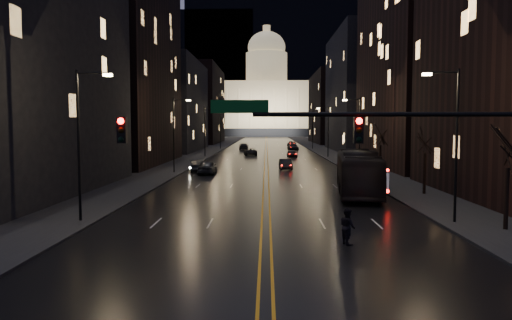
# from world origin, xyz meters

# --- Properties ---
(ground) EXTENTS (900.00, 900.00, 0.00)m
(ground) POSITION_xyz_m (0.00, 0.00, 0.00)
(ground) COLOR black
(ground) RESTS_ON ground
(road) EXTENTS (20.00, 320.00, 0.02)m
(road) POSITION_xyz_m (0.00, 130.00, 0.01)
(road) COLOR black
(road) RESTS_ON ground
(sidewalk_left) EXTENTS (8.00, 320.00, 0.16)m
(sidewalk_left) POSITION_xyz_m (-14.00, 130.00, 0.08)
(sidewalk_left) COLOR black
(sidewalk_left) RESTS_ON ground
(sidewalk_right) EXTENTS (8.00, 320.00, 0.16)m
(sidewalk_right) POSITION_xyz_m (14.00, 130.00, 0.08)
(sidewalk_right) COLOR black
(sidewalk_right) RESTS_ON ground
(center_line) EXTENTS (0.62, 320.00, 0.01)m
(center_line) POSITION_xyz_m (0.00, 130.00, 0.03)
(center_line) COLOR orange
(center_line) RESTS_ON road
(building_left_near) EXTENTS (12.00, 28.00, 22.00)m
(building_left_near) POSITION_xyz_m (-21.00, 22.00, 11.00)
(building_left_near) COLOR black
(building_left_near) RESTS_ON ground
(building_left_mid) EXTENTS (12.00, 30.00, 28.00)m
(building_left_mid) POSITION_xyz_m (-21.00, 54.00, 14.00)
(building_left_mid) COLOR black
(building_left_mid) RESTS_ON ground
(building_left_far) EXTENTS (12.00, 34.00, 20.00)m
(building_left_far) POSITION_xyz_m (-21.00, 92.00, 10.00)
(building_left_far) COLOR black
(building_left_far) RESTS_ON ground
(building_left_dist) EXTENTS (12.00, 40.00, 24.00)m
(building_left_dist) POSITION_xyz_m (-21.00, 140.00, 12.00)
(building_left_dist) COLOR black
(building_left_dist) RESTS_ON ground
(building_right_tall) EXTENTS (12.00, 30.00, 38.00)m
(building_right_tall) POSITION_xyz_m (21.00, 50.00, 19.00)
(building_right_tall) COLOR black
(building_right_tall) RESTS_ON ground
(building_right_mid) EXTENTS (12.00, 34.00, 26.00)m
(building_right_mid) POSITION_xyz_m (21.00, 92.00, 13.00)
(building_right_mid) COLOR black
(building_right_mid) RESTS_ON ground
(building_right_dist) EXTENTS (12.00, 40.00, 22.00)m
(building_right_dist) POSITION_xyz_m (21.00, 140.00, 11.00)
(building_right_dist) COLOR black
(building_right_dist) RESTS_ON ground
(mountain_ridge) EXTENTS (520.00, 60.00, 130.00)m
(mountain_ridge) POSITION_xyz_m (40.00, 380.00, 65.00)
(mountain_ridge) COLOR black
(mountain_ridge) RESTS_ON ground
(capitol) EXTENTS (90.00, 50.00, 58.50)m
(capitol) POSITION_xyz_m (0.00, 250.00, 17.15)
(capitol) COLOR black
(capitol) RESTS_ON ground
(traffic_signal) EXTENTS (17.29, 0.45, 7.00)m
(traffic_signal) POSITION_xyz_m (5.91, -0.00, 5.10)
(traffic_signal) COLOR black
(traffic_signal) RESTS_ON ground
(streetlamp_right_near) EXTENTS (2.13, 0.25, 9.00)m
(streetlamp_right_near) POSITION_xyz_m (10.81, 10.00, 5.08)
(streetlamp_right_near) COLOR black
(streetlamp_right_near) RESTS_ON ground
(streetlamp_left_near) EXTENTS (2.13, 0.25, 9.00)m
(streetlamp_left_near) POSITION_xyz_m (-10.81, 10.00, 5.08)
(streetlamp_left_near) COLOR black
(streetlamp_left_near) RESTS_ON ground
(streetlamp_right_mid) EXTENTS (2.13, 0.25, 9.00)m
(streetlamp_right_mid) POSITION_xyz_m (10.81, 40.00, 5.08)
(streetlamp_right_mid) COLOR black
(streetlamp_right_mid) RESTS_ON ground
(streetlamp_left_mid) EXTENTS (2.13, 0.25, 9.00)m
(streetlamp_left_mid) POSITION_xyz_m (-10.81, 40.00, 5.08)
(streetlamp_left_mid) COLOR black
(streetlamp_left_mid) RESTS_ON ground
(streetlamp_right_far) EXTENTS (2.13, 0.25, 9.00)m
(streetlamp_right_far) POSITION_xyz_m (10.81, 70.00, 5.08)
(streetlamp_right_far) COLOR black
(streetlamp_right_far) RESTS_ON ground
(streetlamp_left_far) EXTENTS (2.13, 0.25, 9.00)m
(streetlamp_left_far) POSITION_xyz_m (-10.81, 70.00, 5.08)
(streetlamp_left_far) COLOR black
(streetlamp_left_far) RESTS_ON ground
(streetlamp_right_dist) EXTENTS (2.13, 0.25, 9.00)m
(streetlamp_right_dist) POSITION_xyz_m (10.81, 100.00, 5.08)
(streetlamp_right_dist) COLOR black
(streetlamp_right_dist) RESTS_ON ground
(streetlamp_left_dist) EXTENTS (2.13, 0.25, 9.00)m
(streetlamp_left_dist) POSITION_xyz_m (-10.81, 100.00, 5.08)
(streetlamp_left_dist) COLOR black
(streetlamp_left_dist) RESTS_ON ground
(tree_right_near) EXTENTS (2.40, 2.40, 6.65)m
(tree_right_near) POSITION_xyz_m (13.00, 8.00, 4.53)
(tree_right_near) COLOR black
(tree_right_near) RESTS_ON ground
(tree_right_mid) EXTENTS (2.40, 2.40, 6.65)m
(tree_right_mid) POSITION_xyz_m (13.00, 22.00, 4.53)
(tree_right_mid) COLOR black
(tree_right_mid) RESTS_ON ground
(tree_right_far) EXTENTS (2.40, 2.40, 6.65)m
(tree_right_far) POSITION_xyz_m (13.00, 38.00, 4.53)
(tree_right_far) COLOR black
(tree_right_far) RESTS_ON ground
(bus) EXTENTS (4.60, 13.47, 3.68)m
(bus) POSITION_xyz_m (7.63, 22.39, 1.84)
(bus) COLOR black
(bus) RESTS_ON ground
(oncoming_car_a) EXTENTS (1.97, 4.81, 1.63)m
(oncoming_car_a) POSITION_xyz_m (-6.93, 39.34, 0.82)
(oncoming_car_a) COLOR black
(oncoming_car_a) RESTS_ON ground
(oncoming_car_b) EXTENTS (2.19, 4.75, 1.51)m
(oncoming_car_b) POSITION_xyz_m (-8.50, 42.14, 0.75)
(oncoming_car_b) COLOR black
(oncoming_car_b) RESTS_ON ground
(oncoming_car_c) EXTENTS (2.81, 5.17, 1.38)m
(oncoming_car_c) POSITION_xyz_m (-3.05, 75.90, 0.69)
(oncoming_car_c) COLOR black
(oncoming_car_c) RESTS_ON ground
(oncoming_car_d) EXTENTS (2.37, 5.38, 1.54)m
(oncoming_car_d) POSITION_xyz_m (-5.24, 96.13, 0.77)
(oncoming_car_d) COLOR black
(oncoming_car_d) RESTS_ON ground
(receding_car_a) EXTENTS (1.73, 4.29, 1.38)m
(receding_car_a) POSITION_xyz_m (2.50, 45.42, 0.69)
(receding_car_a) COLOR black
(receding_car_a) RESTS_ON ground
(receding_car_b) EXTENTS (1.87, 3.96, 1.31)m
(receding_car_b) POSITION_xyz_m (4.59, 69.88, 0.65)
(receding_car_b) COLOR black
(receding_car_b) RESTS_ON ground
(receding_car_c) EXTENTS (2.54, 5.39, 1.52)m
(receding_car_c) POSITION_xyz_m (6.07, 94.50, 0.76)
(receding_car_c) COLOR black
(receding_car_c) RESTS_ON ground
(receding_car_d) EXTENTS (2.82, 5.25, 1.40)m
(receding_car_d) POSITION_xyz_m (6.97, 117.57, 0.70)
(receding_car_d) COLOR black
(receding_car_d) RESTS_ON ground
(pedestrian_a) EXTENTS (0.39, 0.60, 1.64)m
(pedestrian_a) POSITION_xyz_m (3.99, 5.00, 0.82)
(pedestrian_a) COLOR black
(pedestrian_a) RESTS_ON ground
(pedestrian_b) EXTENTS (0.72, 0.97, 1.78)m
(pedestrian_b) POSITION_xyz_m (3.96, 5.00, 0.89)
(pedestrian_b) COLOR black
(pedestrian_b) RESTS_ON ground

